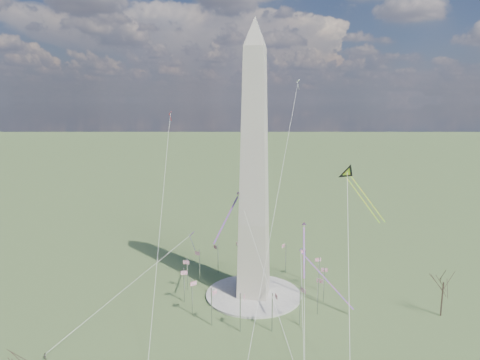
% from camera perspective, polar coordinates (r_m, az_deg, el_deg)
% --- Properties ---
extents(ground, '(2000.00, 2000.00, 0.00)m').
position_cam_1_polar(ground, '(167.81, 1.81, -15.13)').
color(ground, '#496331').
rests_on(ground, ground).
extents(plaza, '(36.00, 36.00, 0.80)m').
position_cam_1_polar(plaza, '(167.64, 1.81, -15.01)').
color(plaza, beige).
rests_on(plaza, ground).
extents(washington_monument, '(15.56, 15.56, 100.00)m').
position_cam_1_polar(washington_monument, '(153.23, 1.91, 1.25)').
color(washington_monument, '#ABA18F').
rests_on(washington_monument, plaza).
extents(flagpole_ring, '(54.40, 54.40, 13.00)m').
position_cam_1_polar(flagpole_ring, '(164.79, 1.82, -12.85)').
color(flagpole_ring, silver).
rests_on(flagpole_ring, ground).
extents(tree_near, '(10.48, 10.48, 18.35)m').
position_cam_1_polar(tree_near, '(163.50, 25.53, -11.92)').
color(tree_near, '#47322B').
rests_on(tree_near, ground).
extents(person_west, '(0.93, 0.73, 1.92)m').
position_cam_1_polar(person_west, '(143.19, -24.55, -20.56)').
color(person_west, gray).
rests_on(person_west, ground).
extents(kite_delta_black, '(16.31, 19.44, 17.15)m').
position_cam_1_polar(kite_delta_black, '(157.38, 14.35, 0.59)').
color(kite_delta_black, black).
rests_on(kite_delta_black, ground).
extents(kite_diamond_purple, '(2.01, 2.88, 8.47)m').
position_cam_1_polar(kite_diamond_purple, '(176.84, -6.42, -7.45)').
color(kite_diamond_purple, '#4D1B7B').
rests_on(kite_diamond_purple, ground).
extents(kite_streamer_left, '(2.45, 18.89, 12.96)m').
position_cam_1_polar(kite_streamer_left, '(145.31, 8.54, -8.34)').
color(kite_streamer_left, '#DD4F23').
rests_on(kite_streamer_left, ground).
extents(kite_streamer_mid, '(5.84, 20.48, 14.24)m').
position_cam_1_polar(kite_streamer_mid, '(153.27, -1.32, -4.14)').
color(kite_streamer_mid, '#DD4F23').
rests_on(kite_streamer_mid, ground).
extents(kite_streamer_right, '(20.35, 15.13, 16.51)m').
position_cam_1_polar(kite_streamer_right, '(161.12, 10.31, -11.64)').
color(kite_streamer_right, '#DD4F23').
rests_on(kite_streamer_right, ground).
extents(kite_small_red, '(1.04, 1.65, 3.98)m').
position_cam_1_polar(kite_small_red, '(192.34, -9.28, 8.65)').
color(kite_small_red, red).
rests_on(kite_small_red, ground).
extents(kite_small_white, '(1.56, 2.22, 4.62)m').
position_cam_1_polar(kite_small_white, '(200.79, 7.76, 12.85)').
color(kite_small_white, white).
rests_on(kite_small_white, ground).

